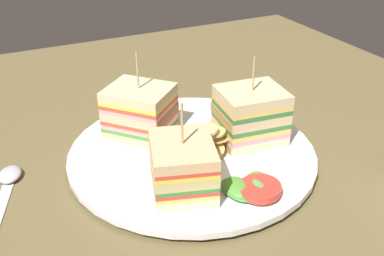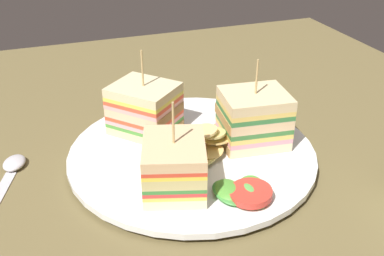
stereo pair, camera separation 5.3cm
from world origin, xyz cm
name	(u,v)px [view 1 (the left image)]	position (x,y,z in cm)	size (l,w,h in cm)	color
ground_plane	(192,166)	(0.00, 0.00, -0.90)	(97.48, 94.11, 1.80)	brown
plate	(192,154)	(0.00, 0.00, 0.80)	(29.16, 29.16, 1.32)	white
sandwich_wedge_0	(183,166)	(6.31, -4.17, 4.04)	(9.14, 8.19, 9.91)	beige
sandwich_wedge_1	(250,115)	(0.60, 7.55, 4.55)	(7.40, 8.37, 10.62)	beige
sandwich_wedge_2	(140,111)	(-6.47, -3.93, 4.41)	(9.98, 9.90, 10.74)	beige
chip_pile	(209,141)	(1.30, 1.52, 2.91)	(6.76, 7.38, 3.90)	#DCCF75
salad_garnish	(251,188)	(10.17, 1.78, 1.88)	(6.07, 6.51, 1.40)	#3A8439
spoon	(7,185)	(-3.84, -20.62, 0.40)	(13.41, 5.89, 1.00)	silver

